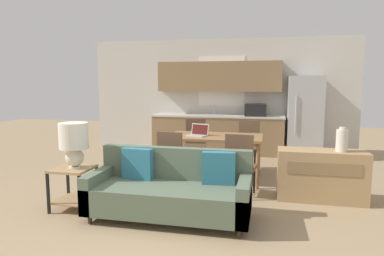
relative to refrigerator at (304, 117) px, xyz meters
name	(u,v)px	position (x,y,z in m)	size (l,w,h in m)	color
ground_plane	(164,224)	(-1.96, -4.22, -0.90)	(20.00, 20.00, 0.00)	#9E8460
wall_back	(220,95)	(-1.96, 0.41, 0.45)	(6.40, 0.07, 2.70)	silver
kitchen_counter	(218,117)	(-1.94, 0.11, -0.06)	(3.09, 0.65, 2.15)	#8E704C
refrigerator	(304,117)	(0.00, 0.00, 0.00)	(0.73, 0.76, 1.80)	#B7BABC
dining_table	(215,139)	(-1.66, -2.22, -0.20)	(1.58, 0.89, 0.76)	olive
couch	(171,191)	(-1.94, -3.97, -0.57)	(1.96, 0.80, 0.83)	#3D2D1E
side_table	(73,181)	(-3.26, -4.00, -0.53)	(0.48, 0.48, 0.56)	tan
table_lamp	(74,141)	(-3.23, -4.00, 0.01)	(0.37, 0.37, 0.59)	silver
credenza	(321,175)	(-0.04, -2.93, -0.54)	(1.20, 0.44, 0.72)	tan
vase	(342,140)	(0.20, -2.96, -0.03)	(0.16, 0.16, 0.34)	beige
dining_chair_near_left	(173,159)	(-2.18, -3.03, -0.39)	(0.47, 0.47, 0.94)	brown
dining_chair_near_right	(240,163)	(-1.16, -3.05, -0.39)	(0.46, 0.46, 0.94)	brown
dining_chair_far_left	(195,141)	(-2.18, -1.40, -0.39)	(0.47, 0.47, 0.94)	brown
dining_chair_far_right	(248,144)	(-1.15, -1.44, -0.39)	(0.46, 0.46, 0.94)	brown
laptop	(198,133)	(-1.94, -2.30, -0.09)	(0.38, 0.34, 0.20)	#B7BABC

